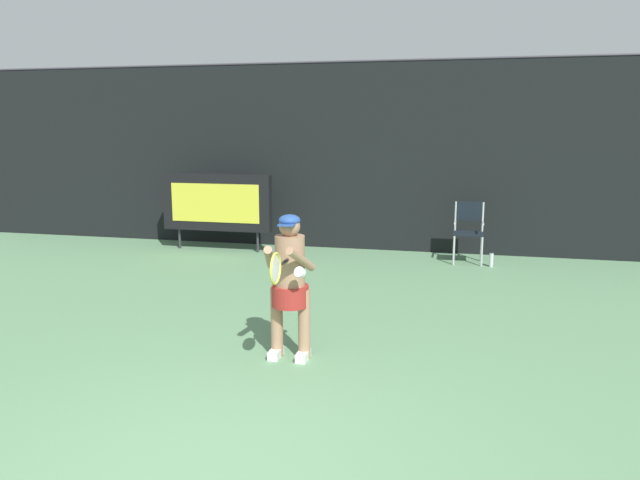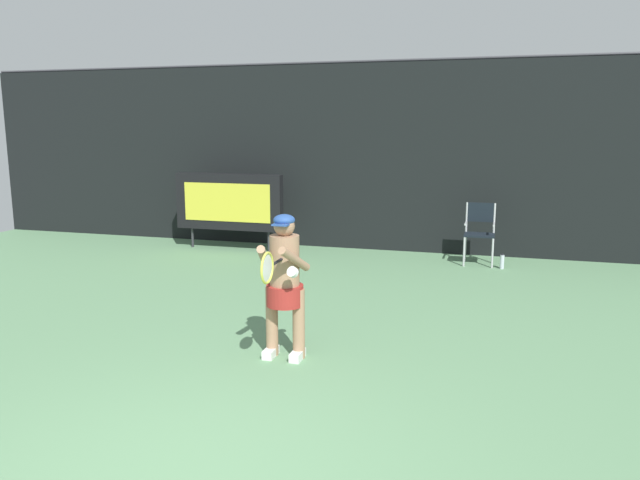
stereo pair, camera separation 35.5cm
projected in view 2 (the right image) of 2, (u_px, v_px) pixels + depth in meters
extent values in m
cube|color=black|center=(391.00, 159.00, 11.84)|extent=(18.00, 0.12, 3.60)
cylinder|color=#38383D|center=(394.00, 60.00, 11.50)|extent=(18.00, 0.05, 0.05)
cube|color=black|center=(229.00, 202.00, 12.05)|extent=(2.20, 0.20, 1.10)
cube|color=yellow|center=(227.00, 203.00, 11.95)|extent=(1.80, 0.01, 0.75)
cylinder|color=#2D2D33|center=(193.00, 237.00, 12.42)|extent=(0.05, 0.05, 0.40)
cylinder|color=#2D2D33|center=(269.00, 241.00, 11.96)|extent=(0.05, 0.05, 0.40)
cylinder|color=#B7B7BC|center=(464.00, 252.00, 10.70)|extent=(0.04, 0.04, 0.52)
cylinder|color=#B7B7BC|center=(492.00, 253.00, 10.56)|extent=(0.04, 0.04, 0.52)
cylinder|color=#B7B7BC|center=(465.00, 247.00, 11.08)|extent=(0.04, 0.04, 0.52)
cylinder|color=#B7B7BC|center=(493.00, 249.00, 10.95)|extent=(0.04, 0.04, 0.52)
cube|color=black|center=(479.00, 235.00, 10.77)|extent=(0.52, 0.44, 0.03)
cylinder|color=#B7B7BC|center=(467.00, 218.00, 10.98)|extent=(0.04, 0.04, 0.56)
cylinder|color=#B7B7BC|center=(494.00, 219.00, 10.85)|extent=(0.04, 0.04, 0.56)
cube|color=black|center=(481.00, 212.00, 10.89)|extent=(0.48, 0.02, 0.34)
cylinder|color=#B7B7BC|center=(466.00, 223.00, 10.80)|extent=(0.04, 0.44, 0.04)
cylinder|color=#B7B7BC|center=(494.00, 224.00, 10.67)|extent=(0.04, 0.44, 0.04)
cylinder|color=silver|center=(502.00, 262.00, 10.53)|extent=(0.07, 0.07, 0.24)
cylinder|color=black|center=(502.00, 254.00, 10.51)|extent=(0.03, 0.03, 0.03)
cube|color=white|center=(271.00, 352.00, 6.53)|extent=(0.11, 0.26, 0.09)
cube|color=white|center=(297.00, 355.00, 6.45)|extent=(0.11, 0.26, 0.09)
cylinder|color=#A37A5B|center=(272.00, 321.00, 6.52)|extent=(0.13, 0.13, 0.75)
cylinder|color=#A37A5B|center=(299.00, 324.00, 6.44)|extent=(0.13, 0.13, 0.75)
cylinder|color=maroon|center=(285.00, 295.00, 6.42)|extent=(0.39, 0.39, 0.22)
cylinder|color=#A37A5B|center=(285.00, 262.00, 6.36)|extent=(0.31, 0.31, 0.56)
sphere|color=#A37A5B|center=(284.00, 226.00, 6.29)|extent=(0.22, 0.22, 0.22)
ellipsoid|color=#284C93|center=(284.00, 220.00, 6.28)|extent=(0.22, 0.22, 0.12)
cube|color=#284C93|center=(281.00, 225.00, 6.19)|extent=(0.17, 0.12, 0.02)
cylinder|color=#A37A5B|center=(264.00, 257.00, 6.23)|extent=(0.20, 0.50, 0.33)
cylinder|color=#A37A5B|center=(295.00, 259.00, 6.14)|extent=(0.20, 0.50, 0.33)
cylinder|color=white|center=(293.00, 272.00, 6.04)|extent=(0.13, 0.12, 0.12)
cylinder|color=black|center=(278.00, 261.00, 6.11)|extent=(0.03, 0.28, 0.03)
torus|color=#D5D547|center=(267.00, 268.00, 5.82)|extent=(0.02, 0.31, 0.31)
ellipsoid|color=silver|center=(267.00, 268.00, 5.82)|extent=(0.01, 0.26, 0.26)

